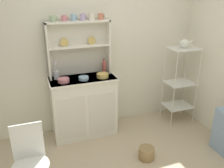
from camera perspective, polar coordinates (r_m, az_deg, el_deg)
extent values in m
cube|color=silver|center=(3.57, -4.14, 8.66)|extent=(3.84, 0.05, 2.50)
cube|color=white|center=(3.55, -6.72, -5.33)|extent=(0.91, 0.42, 0.89)
cube|color=silver|center=(3.35, -9.49, -8.12)|extent=(0.38, 0.01, 0.63)
cube|color=silver|center=(3.44, -2.29, -7.00)|extent=(0.38, 0.01, 0.63)
cube|color=white|center=(3.38, -7.04, 1.26)|extent=(0.94, 0.45, 0.02)
cube|color=silver|center=(3.45, -8.10, 8.51)|extent=(0.87, 0.02, 0.77)
cube|color=white|center=(3.32, -15.04, 7.45)|extent=(0.02, 0.18, 0.77)
cube|color=white|center=(3.48, -0.91, 8.85)|extent=(0.02, 0.18, 0.77)
cube|color=white|center=(3.37, -7.85, 8.86)|extent=(0.83, 0.16, 0.02)
cube|color=white|center=(3.31, -8.15, 14.48)|extent=(0.87, 0.18, 0.02)
cylinder|color=#DBB760|center=(3.35, -11.28, 9.66)|extent=(0.11, 0.03, 0.11)
cylinder|color=#DBB760|center=(3.43, -4.85, 10.26)|extent=(0.11, 0.03, 0.11)
cylinder|color=silver|center=(3.72, 14.59, -1.76)|extent=(0.01, 0.01, 1.23)
cylinder|color=silver|center=(3.96, 19.57, -0.91)|extent=(0.01, 0.01, 1.23)
cylinder|color=silver|center=(3.97, 12.01, 0.01)|extent=(0.01, 0.01, 1.23)
cylinder|color=silver|center=(4.19, 16.84, 0.71)|extent=(0.01, 0.01, 1.23)
cube|color=silver|center=(3.78, 16.72, 8.13)|extent=(0.43, 0.35, 0.01)
cube|color=silver|center=(3.94, 15.86, 0.29)|extent=(0.43, 0.35, 0.01)
cube|color=silver|center=(4.09, 15.29, -4.93)|extent=(0.43, 0.35, 0.01)
cylinder|color=white|center=(2.59, -18.78, -18.06)|extent=(0.36, 0.36, 0.02)
cube|color=white|center=(2.58, -19.44, -12.74)|extent=(0.31, 0.02, 0.40)
cylinder|color=#93754C|center=(3.25, 8.19, -15.97)|extent=(0.20, 0.20, 0.15)
cylinder|color=#9EB78E|center=(3.25, -13.92, 14.90)|extent=(0.08, 0.08, 0.08)
torus|color=#9EB78E|center=(3.26, -13.03, 15.06)|extent=(0.01, 0.05, 0.05)
cylinder|color=#D17A84|center=(3.27, -11.36, 15.10)|extent=(0.07, 0.07, 0.08)
torus|color=#D17A84|center=(3.28, -10.57, 15.23)|extent=(0.01, 0.04, 0.04)
cylinder|color=#8EB2D1|center=(3.29, -9.17, 15.38)|extent=(0.07, 0.07, 0.09)
torus|color=#8EB2D1|center=(3.30, -8.41, 15.52)|extent=(0.01, 0.05, 0.05)
cylinder|color=#B79ECC|center=(3.32, -7.03, 15.55)|extent=(0.07, 0.07, 0.09)
torus|color=#B79ECC|center=(3.32, -6.27, 15.68)|extent=(0.01, 0.05, 0.05)
cylinder|color=silver|center=(3.35, -4.86, 15.68)|extent=(0.08, 0.08, 0.09)
torus|color=silver|center=(3.36, -4.01, 15.81)|extent=(0.01, 0.05, 0.05)
cylinder|color=#C67556|center=(3.38, -2.74, 15.77)|extent=(0.07, 0.07, 0.09)
torus|color=#C67556|center=(3.39, -1.98, 15.88)|extent=(0.01, 0.05, 0.05)
cylinder|color=#D17A84|center=(3.25, -11.45, 0.87)|extent=(0.15, 0.15, 0.05)
cylinder|color=#8EB2D1|center=(3.30, -6.77, 1.39)|extent=(0.14, 0.14, 0.05)
cylinder|color=#DBB760|center=(3.36, -2.25, 2.05)|extent=(0.17, 0.17, 0.06)
cylinder|color=#B74C47|center=(3.51, -1.91, 3.86)|extent=(0.05, 0.05, 0.17)
cylinder|color=#B74C47|center=(3.47, -1.93, 5.52)|extent=(0.02, 0.02, 0.04)
cylinder|color=#4C382D|center=(3.47, -1.94, 5.96)|extent=(0.03, 0.03, 0.01)
cylinder|color=#B2B7C6|center=(3.37, -13.10, 2.03)|extent=(0.08, 0.08, 0.11)
cylinder|color=silver|center=(3.33, -13.25, 3.12)|extent=(0.03, 0.01, 0.17)
ellipsoid|color=silver|center=(3.30, -13.39, 4.64)|extent=(0.02, 0.01, 0.01)
cylinder|color=silver|center=(3.37, -13.12, 3.29)|extent=(0.03, 0.02, 0.16)
ellipsoid|color=silver|center=(3.35, -13.24, 4.69)|extent=(0.02, 0.01, 0.01)
cylinder|color=silver|center=(3.32, -13.08, 3.30)|extent=(0.03, 0.01, 0.19)
ellipsoid|color=silver|center=(3.29, -13.23, 4.98)|extent=(0.02, 0.01, 0.01)
sphere|color=white|center=(3.76, 16.84, 9.21)|extent=(0.13, 0.13, 0.13)
sphere|color=silver|center=(3.75, 16.97, 10.35)|extent=(0.02, 0.02, 0.02)
cylinder|color=white|center=(3.82, 18.06, 9.40)|extent=(0.09, 0.02, 0.07)
torus|color=white|center=(3.72, 15.85, 9.17)|extent=(0.01, 0.09, 0.09)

